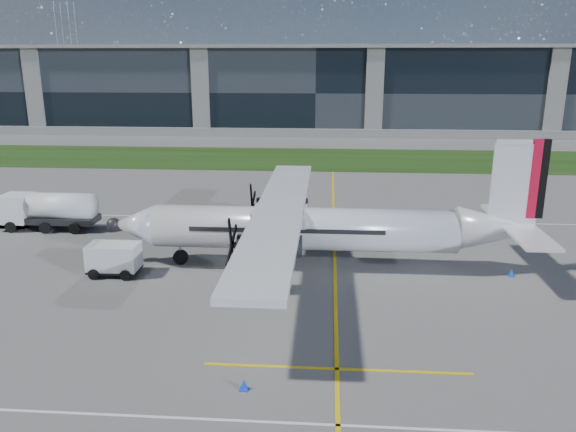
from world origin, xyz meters
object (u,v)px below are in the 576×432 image
object	(u,v)px
baggage_tug	(114,259)
safety_cone_portwing	(244,384)
turboprop_aircraft	(320,204)
safety_cone_stbdwing	(296,206)
safety_cone_tail	(511,273)
fuel_tanker_truck	(42,211)
pylon_west	(68,52)
safety_cone_nose_port	(115,266)
ground_crew_person	(94,262)

from	to	relation	value
baggage_tug	safety_cone_portwing	bearing A→B (deg)	-50.39
safety_cone_portwing	turboprop_aircraft	bearing A→B (deg)	78.89
turboprop_aircraft	safety_cone_stbdwing	distance (m)	15.70
safety_cone_tail	safety_cone_stbdwing	bearing A→B (deg)	133.21
safety_cone_portwing	baggage_tug	bearing A→B (deg)	129.61
fuel_tanker_truck	safety_cone_portwing	world-z (taller)	fuel_tanker_truck
fuel_tanker_truck	safety_cone_tail	world-z (taller)	fuel_tanker_truck
pylon_west	safety_cone_stbdwing	bearing A→B (deg)	-58.25
baggage_tug	safety_cone_nose_port	world-z (taller)	baggage_tug
safety_cone_tail	safety_cone_stbdwing	distance (m)	21.40
fuel_tanker_truck	safety_cone_stbdwing	size ratio (longest dim) A/B	16.02
turboprop_aircraft	ground_crew_person	size ratio (longest dim) A/B	15.30
pylon_west	ground_crew_person	distance (m)	161.49
pylon_west	fuel_tanker_truck	distance (m)	149.35
fuel_tanker_truck	safety_cone_tail	xyz separation A→B (m)	(34.67, -7.78, -1.25)
safety_cone_nose_port	pylon_west	bearing A→B (deg)	115.36
ground_crew_person	safety_cone_stbdwing	world-z (taller)	ground_crew_person
safety_cone_nose_port	safety_cone_portwing	distance (m)	16.82
pylon_west	turboprop_aircraft	bearing A→B (deg)	-60.27
baggage_tug	ground_crew_person	size ratio (longest dim) A/B	1.80
baggage_tug	fuel_tanker_truck	bearing A→B (deg)	135.39
ground_crew_person	safety_cone_portwing	world-z (taller)	ground_crew_person
pylon_west	ground_crew_person	world-z (taller)	pylon_west
baggage_tug	ground_crew_person	distance (m)	1.25
turboprop_aircraft	fuel_tanker_truck	bearing A→B (deg)	162.34
safety_cone_nose_port	baggage_tug	bearing A→B (deg)	-70.41
safety_cone_tail	safety_cone_stbdwing	size ratio (longest dim) A/B	1.00
safety_cone_tail	safety_cone_portwing	bearing A→B (deg)	-137.50
turboprop_aircraft	safety_cone_portwing	bearing A→B (deg)	-101.11
ground_crew_person	baggage_tug	bearing A→B (deg)	-81.98
safety_cone_portwing	safety_cone_stbdwing	bearing A→B (deg)	89.18
pylon_west	ground_crew_person	xyz separation A→B (m)	(67.72, -145.93, -14.06)
turboprop_aircraft	fuel_tanker_truck	xyz separation A→B (m)	(-22.44, 7.14, -2.83)
safety_cone_nose_port	safety_cone_portwing	world-z (taller)	same
fuel_tanker_truck	safety_cone_stbdwing	world-z (taller)	fuel_tanker_truck
safety_cone_tail	safety_cone_stbdwing	world-z (taller)	same
ground_crew_person	safety_cone_nose_port	size ratio (longest dim) A/B	3.78
pylon_west	safety_cone_stbdwing	xyz separation A→B (m)	(79.52, -128.50, -14.75)
ground_crew_person	safety_cone_portwing	xyz separation A→B (m)	(11.39, -11.98, -0.69)
ground_crew_person	safety_cone_nose_port	xyz separation A→B (m)	(0.91, 1.17, -0.69)
pylon_west	turboprop_aircraft	size ratio (longest dim) A/B	1.04
fuel_tanker_truck	baggage_tug	bearing A→B (deg)	-44.61
fuel_tanker_truck	safety_cone_stbdwing	bearing A→B (deg)	21.33
baggage_tug	safety_cone_stbdwing	distance (m)	20.14
ground_crew_person	safety_cone_tail	distance (m)	26.53
turboprop_aircraft	baggage_tug	size ratio (longest dim) A/B	8.52
pylon_west	safety_cone_tail	distance (m)	172.78
fuel_tanker_truck	safety_cone_portwing	size ratio (longest dim) A/B	16.02
fuel_tanker_truck	baggage_tug	world-z (taller)	fuel_tanker_truck
baggage_tug	safety_cone_tail	xyz separation A→B (m)	(25.25, 1.52, -0.77)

